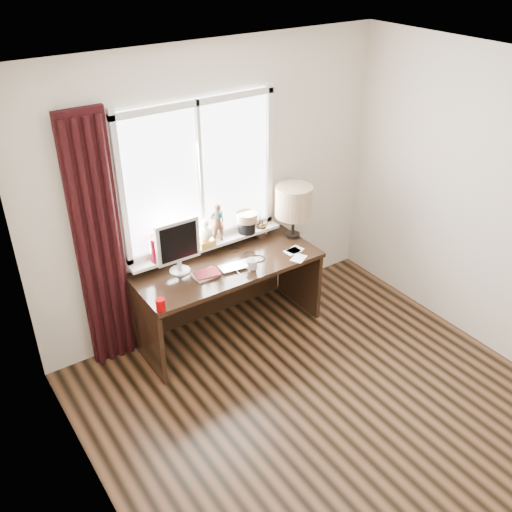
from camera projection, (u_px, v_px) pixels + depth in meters
floor at (353, 435)px, 4.35m from camera, size 3.50×4.00×0.00m
ceiling at (396, 94)px, 3.03m from camera, size 3.50×4.00×0.00m
wall_back at (214, 191)px, 5.12m from camera, size 3.50×0.00×2.60m
wall_left at (115, 407)px, 2.85m from camera, size 0.00×4.00×2.60m
laptop at (238, 266)px, 5.03m from camera, size 0.35×0.25×0.03m
mug at (252, 264)px, 4.98m from camera, size 0.14×0.14×0.10m
red_cup at (161, 305)px, 4.46m from camera, size 0.08×0.08×0.10m
window at (204, 195)px, 5.01m from camera, size 1.52×0.22×1.40m
curtain at (100, 248)px, 4.60m from camera, size 0.38×0.09×2.25m
desk at (223, 282)px, 5.28m from camera, size 1.70×0.70×0.75m
monitor at (178, 244)px, 4.83m from camera, size 0.40×0.18×0.49m
notebook_stack at (206, 274)px, 4.91m from camera, size 0.24×0.18×0.03m
brush_holder at (261, 231)px, 5.49m from camera, size 0.09×0.09×0.25m
icon_frame at (263, 230)px, 5.51m from camera, size 0.10×0.04×0.13m
table_lamp at (294, 202)px, 5.35m from camera, size 0.35×0.35×0.52m
loose_papers at (295, 253)px, 5.25m from camera, size 0.24×0.29×0.00m
desk_cables at (249, 255)px, 5.21m from camera, size 0.23×0.40×0.01m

